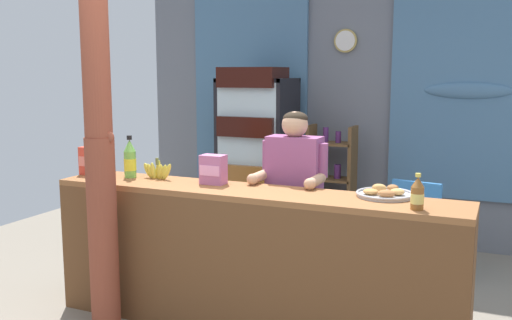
# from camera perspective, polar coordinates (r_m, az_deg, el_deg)

# --- Properties ---
(ground_plane) EXTENTS (7.54, 7.54, 0.00)m
(ground_plane) POSITION_cam_1_polar(r_m,az_deg,el_deg) (4.77, 3.36, -13.00)
(ground_plane) COLOR gray
(back_wall_curtained) EXTENTS (4.74, 0.22, 2.89)m
(back_wall_curtained) POSITION_cam_1_polar(r_m,az_deg,el_deg) (6.14, 9.45, 6.01)
(back_wall_curtained) COLOR slate
(back_wall_curtained) RESTS_ON ground
(stall_counter) EXTENTS (2.87, 0.47, 0.98)m
(stall_counter) POSITION_cam_1_polar(r_m,az_deg,el_deg) (3.85, -1.25, -9.04)
(stall_counter) COLOR #935B33
(stall_counter) RESTS_ON ground
(timber_post) EXTENTS (0.22, 0.20, 2.67)m
(timber_post) POSITION_cam_1_polar(r_m,az_deg,el_deg) (3.95, -15.34, 1.39)
(timber_post) COLOR brown
(timber_post) RESTS_ON ground
(drink_fridge) EXTENTS (0.72, 0.65, 1.81)m
(drink_fridge) POSITION_cam_1_polar(r_m,az_deg,el_deg) (5.92, 0.06, 1.29)
(drink_fridge) COLOR black
(drink_fridge) RESTS_ON ground
(bottle_shelf_rack) EXTENTS (0.48, 0.28, 1.23)m
(bottle_shelf_rack) POSITION_cam_1_polar(r_m,az_deg,el_deg) (5.95, 7.49, -2.22)
(bottle_shelf_rack) COLOR brown
(bottle_shelf_rack) RESTS_ON ground
(plastic_lawn_chair) EXTENTS (0.52, 0.52, 0.86)m
(plastic_lawn_chair) POSITION_cam_1_polar(r_m,az_deg,el_deg) (5.16, 16.03, -5.86)
(plastic_lawn_chair) COLOR #3884D6
(plastic_lawn_chair) RESTS_ON ground
(shopkeeper) EXTENTS (0.50, 0.42, 1.49)m
(shopkeeper) POSITION_cam_1_polar(r_m,az_deg,el_deg) (4.18, 3.79, -2.69)
(shopkeeper) COLOR #28282D
(shopkeeper) RESTS_ON ground
(soda_bottle_lime_soda) EXTENTS (0.09, 0.09, 0.32)m
(soda_bottle_lime_soda) POSITION_cam_1_polar(r_m,az_deg,el_deg) (4.37, -12.45, 0.03)
(soda_bottle_lime_soda) COLOR #75C64C
(soda_bottle_lime_soda) RESTS_ON stall_counter
(soda_bottle_iced_tea) EXTENTS (0.08, 0.08, 0.21)m
(soda_bottle_iced_tea) POSITION_cam_1_polar(r_m,az_deg,el_deg) (3.40, 15.79, -3.31)
(soda_bottle_iced_tea) COLOR brown
(soda_bottle_iced_tea) RESTS_ON stall_counter
(snack_box_wafer) EXTENTS (0.17, 0.12, 0.21)m
(snack_box_wafer) POSITION_cam_1_polar(r_m,az_deg,el_deg) (4.04, -4.28, -0.95)
(snack_box_wafer) COLOR #B76699
(snack_box_wafer) RESTS_ON stall_counter
(snack_box_crackers) EXTENTS (0.19, 0.14, 0.21)m
(snack_box_crackers) POSITION_cam_1_polar(r_m,az_deg,el_deg) (4.58, -15.83, -0.04)
(snack_box_crackers) COLOR #E5422D
(snack_box_crackers) RESTS_ON stall_counter
(pastry_tray) EXTENTS (0.37, 0.37, 0.07)m
(pastry_tray) POSITION_cam_1_polar(r_m,az_deg,el_deg) (3.72, 12.73, -3.26)
(pastry_tray) COLOR #BCBCC1
(pastry_tray) RESTS_ON stall_counter
(banana_bunch) EXTENTS (0.27, 0.06, 0.16)m
(banana_bunch) POSITION_cam_1_polar(r_m,az_deg,el_deg) (4.29, -9.81, -1.08)
(banana_bunch) COLOR #DBCC42
(banana_bunch) RESTS_ON stall_counter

